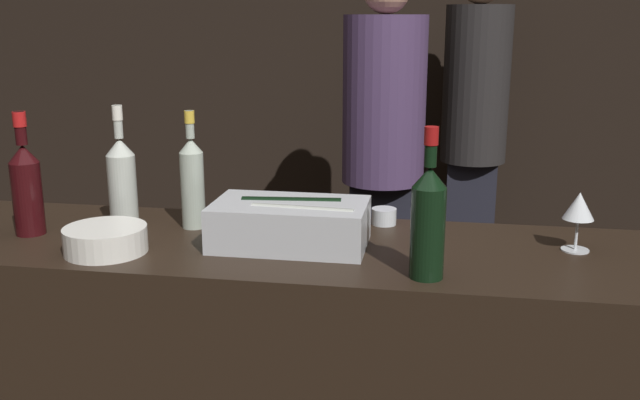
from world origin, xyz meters
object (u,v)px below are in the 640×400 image
object	(u,v)px
white_wine_bottle	(122,179)
person_blond_tee	(383,146)
candle_votive	(384,216)
wine_glass	(579,208)
person_in_hoodie	(474,125)
bowl_white	(105,239)
ice_bin_with_bottles	(291,222)
red_wine_bottle_tall	(26,185)
rose_wine_bottle	(192,180)
red_wine_bottle_burgundy	(428,218)

from	to	relation	value
white_wine_bottle	person_blond_tee	world-z (taller)	person_blond_tee
candle_votive	white_wine_bottle	distance (m)	0.79
wine_glass	person_in_hoodie	world-z (taller)	person_in_hoodie
candle_votive	bowl_white	bearing A→B (deg)	-151.25
ice_bin_with_bottles	red_wine_bottle_tall	distance (m)	0.76
person_blond_tee	red_wine_bottle_tall	bearing A→B (deg)	35.53
wine_glass	rose_wine_bottle	xyz separation A→B (m)	(-1.08, 0.04, 0.03)
white_wine_bottle	wine_glass	bearing A→B (deg)	-1.11
wine_glass	rose_wine_bottle	distance (m)	1.08
red_wine_bottle_burgundy	bowl_white	bearing A→B (deg)	176.88
red_wine_bottle_tall	person_blond_tee	bearing A→B (deg)	58.84
ice_bin_with_bottles	wine_glass	size ratio (longest dim) A/B	2.59
rose_wine_bottle	red_wine_bottle_tall	size ratio (longest dim) A/B	0.98
white_wine_bottle	red_wine_bottle_tall	bearing A→B (deg)	-150.55
white_wine_bottle	red_wine_bottle_tall	size ratio (longest dim) A/B	1.02
bowl_white	red_wine_bottle_tall	size ratio (longest dim) A/B	0.62
wine_glass	person_in_hoodie	distance (m)	1.81
person_in_hoodie	rose_wine_bottle	bearing A→B (deg)	-72.20
bowl_white	person_blond_tee	size ratio (longest dim) A/B	0.12
candle_votive	rose_wine_bottle	size ratio (longest dim) A/B	0.21
red_wine_bottle_tall	red_wine_bottle_burgundy	bearing A→B (deg)	-8.29
ice_bin_with_bottles	wine_glass	bearing A→B (deg)	6.28
rose_wine_bottle	red_wine_bottle_burgundy	distance (m)	0.75
rose_wine_bottle	person_in_hoodie	world-z (taller)	person_in_hoodie
candle_votive	red_wine_bottle_tall	bearing A→B (deg)	-164.91
red_wine_bottle_burgundy	wine_glass	bearing A→B (deg)	34.71
bowl_white	white_wine_bottle	distance (m)	0.28
red_wine_bottle_tall	person_in_hoodie	size ratio (longest dim) A/B	0.19
candle_votive	person_in_hoodie	xyz separation A→B (m)	(0.32, 1.64, 0.04)
white_wine_bottle	person_blond_tee	bearing A→B (deg)	63.77
candle_votive	white_wine_bottle	xyz separation A→B (m)	(-0.76, -0.14, 0.12)
ice_bin_with_bottles	red_wine_bottle_burgundy	world-z (taller)	red_wine_bottle_burgundy
wine_glass	person_blond_tee	bearing A→B (deg)	114.64
white_wine_bottle	person_in_hoodie	distance (m)	2.08
wine_glass	bowl_white	bearing A→B (deg)	-169.73
wine_glass	red_wine_bottle_burgundy	distance (m)	0.47
bowl_white	candle_votive	xyz separation A→B (m)	(0.70, 0.39, -0.01)
red_wine_bottle_burgundy	red_wine_bottle_tall	xyz separation A→B (m)	(-1.13, 0.16, -0.00)
ice_bin_with_bottles	person_in_hoodie	size ratio (longest dim) A/B	0.22
person_blond_tee	person_in_hoodie	bearing A→B (deg)	-158.00
person_blond_tee	bowl_white	bearing A→B (deg)	45.98
bowl_white	candle_votive	bearing A→B (deg)	28.75
red_wine_bottle_burgundy	candle_votive	bearing A→B (deg)	107.56
ice_bin_with_bottles	bowl_white	world-z (taller)	ice_bin_with_bottles
ice_bin_with_bottles	rose_wine_bottle	bearing A→B (deg)	159.14
bowl_white	person_in_hoodie	distance (m)	2.27
bowl_white	person_in_hoodie	size ratio (longest dim) A/B	0.12
ice_bin_with_bottles	white_wine_bottle	world-z (taller)	white_wine_bottle
person_blond_tee	red_wine_bottle_burgundy	bearing A→B (deg)	75.03
wine_glass	red_wine_bottle_tall	distance (m)	1.52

